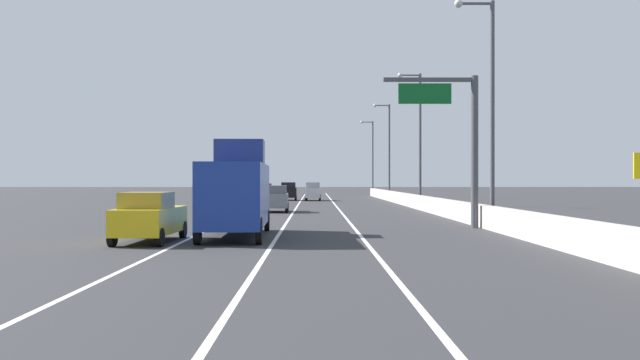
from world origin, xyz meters
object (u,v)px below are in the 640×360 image
lamp_post_right_fourth (388,145)px  car_gray_5 (275,199)px  car_silver_2 (313,192)px  car_yellow_4 (149,217)px  lamp_post_right_third (418,131)px  box_truck (237,192)px  car_black_0 (288,191)px  lamp_post_right_second (488,97)px  lamp_post_right_fifth (371,153)px  overhead_sign_gantry (460,132)px  car_white_3 (253,193)px  car_red_1 (265,192)px

lamp_post_right_fourth → car_gray_5: size_ratio=2.80×
car_silver_2 → car_yellow_4: 52.87m
lamp_post_right_third → box_truck: size_ratio=1.43×
car_black_0 → lamp_post_right_second: bearing=-74.2°
car_silver_2 → lamp_post_right_fifth: bearing=74.6°
car_gray_5 → box_truck: (-0.35, -22.28, 0.91)m
lamp_post_right_fourth → car_gray_5: bearing=-108.3°
lamp_post_right_fifth → car_black_0: size_ratio=2.93×
lamp_post_right_fifth → car_black_0: (-12.25, -33.09, -5.72)m
overhead_sign_gantry → car_white_3: 38.50m
lamp_post_right_fourth → car_gray_5: (-12.09, -36.49, -5.77)m
car_silver_2 → lamp_post_right_fourth: bearing=43.2°
lamp_post_right_fourth → car_gray_5: 38.87m
lamp_post_right_second → lamp_post_right_fourth: (-0.02, 50.93, 0.00)m
car_black_0 → car_white_3: 10.50m
car_black_0 → car_white_3: bearing=-107.4°
car_yellow_4 → car_gray_5: size_ratio=1.13×
lamp_post_right_third → car_black_0: lamp_post_right_third is taller
lamp_post_right_fifth → car_black_0: 35.75m
lamp_post_right_fifth → car_white_3: bearing=-109.6°
overhead_sign_gantry → lamp_post_right_fourth: size_ratio=0.63×
lamp_post_right_third → box_truck: 35.89m
overhead_sign_gantry → car_black_0: (-10.15, 45.97, -3.70)m
lamp_post_right_fifth → car_yellow_4: size_ratio=2.48×
lamp_post_right_third → lamp_post_right_fifth: (0.00, 50.93, 0.00)m
lamp_post_right_second → car_silver_2: (-9.39, 42.13, -5.72)m
car_black_0 → lamp_post_right_fifth: bearing=69.7°
lamp_post_right_fourth → lamp_post_right_fifth: same height
car_red_1 → car_silver_2: (5.76, -4.20, 0.06)m
lamp_post_right_third → car_yellow_4: 39.48m
car_red_1 → lamp_post_right_fifth: bearing=63.2°
car_red_1 → car_gray_5: bearing=-84.6°
lamp_post_right_second → car_silver_2: size_ratio=2.86×
car_white_3 → box_truck: box_truck is taller
lamp_post_right_fifth → car_silver_2: 35.98m
lamp_post_right_fourth → car_white_3: (-15.34, -17.66, -5.71)m
car_silver_2 → car_yellow_4: bearing=-96.6°
car_black_0 → car_red_1: 4.21m
lamp_post_right_fifth → box_truck: 85.29m
lamp_post_right_fifth → box_truck: size_ratio=1.43×
overhead_sign_gantry → lamp_post_right_second: (2.07, 2.68, 2.02)m
car_red_1 → car_gray_5: car_gray_5 is taller
lamp_post_right_third → lamp_post_right_fourth: size_ratio=1.00×
lamp_post_right_third → lamp_post_right_second: bearing=-90.0°
overhead_sign_gantry → car_gray_5: 20.19m
car_silver_2 → car_gray_5: car_silver_2 is taller
lamp_post_right_fifth → car_white_3: size_ratio=2.50×
lamp_post_right_third → car_yellow_4: size_ratio=2.48×
box_truck → overhead_sign_gantry: bearing=26.4°
lamp_post_right_fifth → car_gray_5: lamp_post_right_fifth is taller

